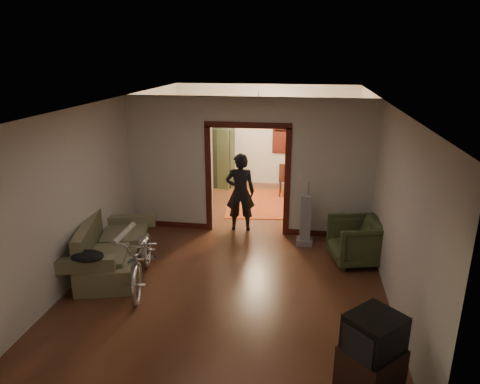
% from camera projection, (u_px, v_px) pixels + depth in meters
% --- Properties ---
extents(floor, '(5.00, 8.50, 0.01)m').
position_uv_depth(floor, '(242.00, 245.00, 8.42)').
color(floor, '#3E1F13').
rests_on(floor, ground).
extents(ceiling, '(5.00, 8.50, 0.01)m').
position_uv_depth(ceiling, '(243.00, 101.00, 7.55)').
color(ceiling, white).
rests_on(ceiling, floor).
extents(wall_back, '(5.00, 0.02, 2.80)m').
position_uv_depth(wall_back, '(265.00, 135.00, 11.97)').
color(wall_back, beige).
rests_on(wall_back, floor).
extents(wall_left, '(0.02, 8.50, 2.80)m').
position_uv_depth(wall_left, '(116.00, 171.00, 8.35)').
color(wall_left, beige).
rests_on(wall_left, floor).
extents(wall_right, '(0.02, 8.50, 2.80)m').
position_uv_depth(wall_right, '(381.00, 183.00, 7.62)').
color(wall_right, beige).
rests_on(wall_right, floor).
extents(partition_wall, '(5.00, 0.14, 2.80)m').
position_uv_depth(partition_wall, '(248.00, 167.00, 8.69)').
color(partition_wall, beige).
rests_on(partition_wall, floor).
extents(door_casing, '(1.74, 0.20, 2.32)m').
position_uv_depth(door_casing, '(248.00, 181.00, 8.78)').
color(door_casing, '#3E130E').
rests_on(door_casing, floor).
extents(far_window, '(0.98, 0.06, 1.28)m').
position_uv_depth(far_window, '(290.00, 131.00, 11.79)').
color(far_window, black).
rests_on(far_window, wall_back).
extents(chandelier, '(0.24, 0.24, 0.24)m').
position_uv_depth(chandelier, '(258.00, 109.00, 10.03)').
color(chandelier, '#FFE0A5').
rests_on(chandelier, ceiling).
extents(light_switch, '(0.08, 0.01, 0.12)m').
position_uv_depth(light_switch, '(300.00, 177.00, 8.51)').
color(light_switch, silver).
rests_on(light_switch, partition_wall).
extents(sofa, '(1.37, 2.14, 0.91)m').
position_uv_depth(sofa, '(112.00, 244.00, 7.40)').
color(sofa, brown).
rests_on(sofa, floor).
extents(rolled_paper, '(0.11, 0.85, 0.11)m').
position_uv_depth(rolled_paper, '(124.00, 234.00, 7.65)').
color(rolled_paper, beige).
rests_on(rolled_paper, sofa).
extents(jacket, '(0.50, 0.38, 0.15)m').
position_uv_depth(jacket, '(87.00, 256.00, 6.47)').
color(jacket, black).
rests_on(jacket, sofa).
extents(bicycle, '(1.02, 1.89, 0.94)m').
position_uv_depth(bicycle, '(142.00, 257.00, 6.90)').
color(bicycle, silver).
rests_on(bicycle, floor).
extents(armchair, '(1.06, 1.04, 0.81)m').
position_uv_depth(armchair, '(356.00, 241.00, 7.64)').
color(armchair, '#3B4527').
rests_on(armchair, floor).
extents(tv_stand, '(0.80, 0.80, 0.54)m').
position_uv_depth(tv_stand, '(370.00, 369.00, 4.74)').
color(tv_stand, black).
rests_on(tv_stand, floor).
extents(crt_tv, '(0.74, 0.74, 0.48)m').
position_uv_depth(crt_tv, '(374.00, 335.00, 4.60)').
color(crt_tv, black).
rests_on(crt_tv, tv_stand).
extents(vacuum, '(0.35, 0.31, 1.02)m').
position_uv_depth(vacuum, '(305.00, 220.00, 8.30)').
color(vacuum, gray).
rests_on(vacuum, floor).
extents(person, '(0.66, 0.48, 1.67)m').
position_uv_depth(person, '(240.00, 192.00, 8.92)').
color(person, black).
rests_on(person, floor).
extents(oriental_rug, '(1.93, 2.41, 0.02)m').
position_uv_depth(oriental_rug, '(262.00, 203.00, 10.77)').
color(oriental_rug, maroon).
rests_on(oriental_rug, floor).
extents(locker, '(0.92, 0.65, 1.66)m').
position_uv_depth(locker, '(218.00, 158.00, 11.87)').
color(locker, '#28301D').
rests_on(locker, floor).
extents(globe, '(0.25, 0.25, 0.25)m').
position_uv_depth(globe, '(217.00, 117.00, 11.52)').
color(globe, '#1E5972').
rests_on(globe, locker).
extents(desk, '(1.18, 0.81, 0.80)m').
position_uv_depth(desk, '(306.00, 179.00, 11.41)').
color(desk, '#331811').
rests_on(desk, floor).
extents(desk_chair, '(0.49, 0.49, 0.91)m').
position_uv_depth(desk_chair, '(287.00, 179.00, 11.17)').
color(desk_chair, '#331811').
rests_on(desk_chair, floor).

